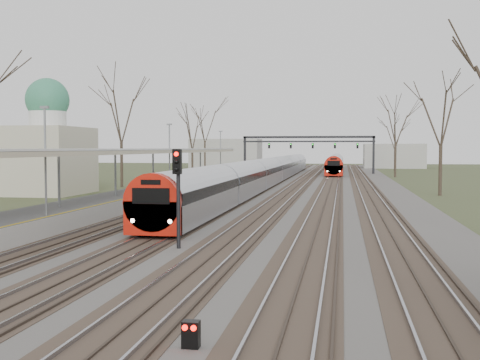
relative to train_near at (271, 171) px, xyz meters
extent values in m
plane|color=#384223|center=(2.50, -58.37, -1.48)|extent=(300.00, 300.00, 0.00)
cube|color=#474442|center=(2.50, -3.37, -1.43)|extent=(24.00, 160.00, 0.10)
cube|color=#4C3828|center=(-3.50, -3.37, -1.39)|extent=(2.60, 160.00, 0.06)
cube|color=gray|center=(-4.22, -3.37, -1.32)|extent=(0.07, 160.00, 0.12)
cube|color=gray|center=(-2.78, -3.37, -1.32)|extent=(0.07, 160.00, 0.12)
cube|color=#4C3828|center=(0.00, -3.37, -1.39)|extent=(2.60, 160.00, 0.06)
cube|color=gray|center=(-0.72, -3.37, -1.32)|extent=(0.07, 160.00, 0.12)
cube|color=gray|center=(0.72, -3.37, -1.32)|extent=(0.07, 160.00, 0.12)
cube|color=#4C3828|center=(3.50, -3.37, -1.39)|extent=(2.60, 160.00, 0.06)
cube|color=gray|center=(2.78, -3.37, -1.32)|extent=(0.07, 160.00, 0.12)
cube|color=gray|center=(4.22, -3.37, -1.32)|extent=(0.07, 160.00, 0.12)
cube|color=#4C3828|center=(7.00, -3.37, -1.39)|extent=(2.60, 160.00, 0.06)
cube|color=gray|center=(6.28, -3.37, -1.32)|extent=(0.07, 160.00, 0.12)
cube|color=gray|center=(7.72, -3.37, -1.32)|extent=(0.07, 160.00, 0.12)
cube|color=#4C3828|center=(10.50, -3.37, -1.39)|extent=(2.60, 160.00, 0.06)
cube|color=gray|center=(9.78, -3.37, -1.32)|extent=(0.07, 160.00, 0.12)
cube|color=gray|center=(11.22, -3.37, -1.32)|extent=(0.07, 160.00, 0.12)
cube|color=#9E9B93|center=(-6.55, -20.87, -0.98)|extent=(3.50, 69.00, 1.00)
cylinder|color=slate|center=(-6.55, -40.37, 1.02)|extent=(0.14, 0.14, 3.00)
cylinder|color=slate|center=(-6.55, -32.37, 1.02)|extent=(0.14, 0.14, 3.00)
cylinder|color=slate|center=(-6.55, -24.37, 1.02)|extent=(0.14, 0.14, 3.00)
cylinder|color=slate|center=(-6.55, -16.37, 1.02)|extent=(0.14, 0.14, 3.00)
cylinder|color=slate|center=(-6.55, -8.37, 1.02)|extent=(0.14, 0.14, 3.00)
cube|color=silver|center=(-6.55, -25.37, 2.57)|extent=(4.10, 50.00, 0.12)
cube|color=#BCB192|center=(-6.55, -25.37, 2.40)|extent=(4.10, 50.00, 0.25)
cube|color=beige|center=(-19.50, -20.37, 1.52)|extent=(10.00, 8.00, 6.00)
cylinder|color=silver|center=(-17.50, -20.37, 5.72)|extent=(3.20, 3.20, 2.50)
sphere|color=#327D58|center=(-17.50, -20.37, 6.92)|extent=(3.80, 3.80, 3.80)
cube|color=black|center=(-7.50, 26.63, 1.52)|extent=(0.35, 0.35, 6.00)
cube|color=black|center=(13.00, 26.63, 1.52)|extent=(0.35, 0.35, 6.00)
cube|color=black|center=(2.75, 26.63, 4.42)|extent=(21.00, 0.35, 0.35)
cube|color=black|center=(2.75, 26.63, 3.72)|extent=(21.00, 0.25, 0.25)
cube|color=black|center=(-3.50, 26.43, 3.02)|extent=(0.32, 0.22, 0.85)
sphere|color=#0CFF19|center=(-3.50, 26.29, 3.27)|extent=(0.16, 0.16, 0.16)
cube|color=black|center=(0.00, 26.43, 3.02)|extent=(0.32, 0.22, 0.85)
sphere|color=#0CFF19|center=(0.00, 26.29, 3.27)|extent=(0.16, 0.16, 0.16)
cube|color=black|center=(3.50, 26.43, 3.02)|extent=(0.32, 0.22, 0.85)
sphere|color=#0CFF19|center=(3.50, 26.29, 3.27)|extent=(0.16, 0.16, 0.16)
cube|color=black|center=(7.00, 26.43, 3.02)|extent=(0.32, 0.22, 0.85)
sphere|color=#0CFF19|center=(7.00, 26.29, 3.27)|extent=(0.16, 0.16, 0.16)
cube|color=black|center=(10.50, 26.43, 3.02)|extent=(0.32, 0.22, 0.85)
sphere|color=#0CFF19|center=(10.50, 26.29, 3.27)|extent=(0.16, 0.16, 0.16)
cylinder|color=#2D231C|center=(-14.50, -10.37, 1.00)|extent=(0.30, 0.30, 4.95)
cylinder|color=#2D231C|center=(16.50, -16.37, 0.77)|extent=(0.30, 0.30, 4.50)
cube|color=#B7BAC2|center=(0.00, 0.24, -0.38)|extent=(2.55, 90.00, 1.60)
cylinder|color=#B7BAC2|center=(0.00, 0.24, 0.27)|extent=(2.60, 89.70, 2.60)
cube|color=black|center=(0.00, 0.24, 0.37)|extent=(2.62, 89.40, 0.55)
cube|color=red|center=(0.00, -44.66, -0.43)|extent=(2.55, 0.50, 1.50)
cylinder|color=red|center=(0.00, -44.61, 0.27)|extent=(2.60, 0.60, 2.60)
cube|color=black|center=(0.00, -44.88, 0.57)|extent=(1.70, 0.12, 0.70)
sphere|color=white|center=(-0.85, -44.86, -0.53)|extent=(0.22, 0.22, 0.22)
sphere|color=white|center=(0.85, -44.86, -0.53)|extent=(0.22, 0.22, 0.22)
cube|color=black|center=(0.00, 0.24, -1.30)|extent=(1.80, 89.00, 0.35)
cube|color=#B7BAC2|center=(7.00, 36.42, -0.38)|extent=(2.55, 45.00, 1.60)
cylinder|color=#B7BAC2|center=(7.00, 36.42, 0.27)|extent=(2.60, 44.70, 2.60)
cube|color=black|center=(7.00, 36.42, 0.37)|extent=(2.62, 44.40, 0.55)
cube|color=red|center=(7.00, 14.02, -0.43)|extent=(2.55, 0.50, 1.50)
cylinder|color=red|center=(7.00, 14.07, 0.27)|extent=(2.60, 0.60, 2.60)
cube|color=black|center=(7.00, 13.80, 0.57)|extent=(1.70, 0.12, 0.70)
sphere|color=white|center=(6.15, 13.82, -0.53)|extent=(0.22, 0.22, 0.22)
sphere|color=white|center=(7.85, 13.82, -0.53)|extent=(0.22, 0.22, 0.22)
cube|color=black|center=(7.00, 36.42, -1.30)|extent=(1.80, 44.00, 0.35)
cylinder|color=black|center=(1.75, -46.74, 0.52)|extent=(0.16, 0.16, 4.00)
cube|color=black|center=(1.75, -46.89, 2.12)|extent=(0.35, 0.22, 1.00)
sphere|color=#FF0C05|center=(1.75, -47.02, 2.42)|extent=(0.18, 0.18, 0.18)
cube|color=black|center=(5.25, -58.38, -1.18)|extent=(0.35, 0.25, 0.60)
sphere|color=#FF0C05|center=(5.16, -58.53, -0.93)|extent=(0.12, 0.12, 0.12)
sphere|color=#FF0C05|center=(5.34, -58.53, -0.93)|extent=(0.12, 0.12, 0.12)
camera|label=1|loc=(8.25, -70.00, 2.66)|focal=45.00mm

